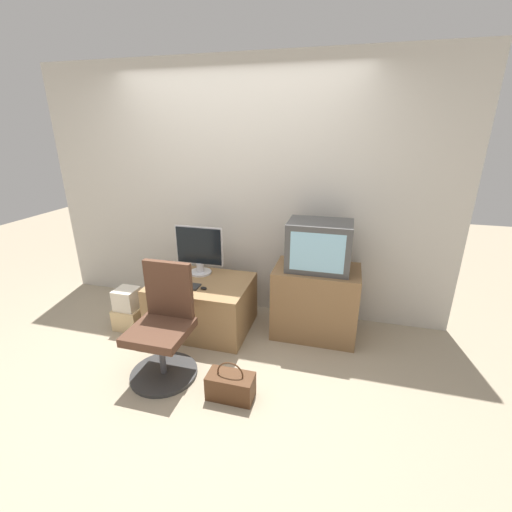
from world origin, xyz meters
name	(u,v)px	position (x,y,z in m)	size (l,w,h in m)	color
ground_plane	(194,377)	(0.00, 0.00, 0.00)	(12.00, 12.00, 0.00)	tan
wall_back	(239,193)	(0.00, 1.32, 1.30)	(4.40, 0.05, 2.60)	beige
desk	(203,304)	(-0.23, 0.74, 0.26)	(0.96, 0.73, 0.52)	#937047
side_stand	(315,301)	(0.89, 0.93, 0.35)	(0.80, 0.51, 0.70)	olive
main_monitor	(199,250)	(-0.32, 0.94, 0.77)	(0.51, 0.23, 0.50)	silver
keyboard	(183,285)	(-0.35, 0.60, 0.52)	(0.32, 0.13, 0.01)	#2D2D2D
mouse	(204,288)	(-0.13, 0.58, 0.53)	(0.06, 0.04, 0.03)	black
crt_tv	(319,246)	(0.89, 0.93, 0.93)	(0.58, 0.41, 0.45)	#474747
office_chair	(164,331)	(-0.25, 0.02, 0.39)	(0.55, 0.55, 0.94)	#333333
cardboard_box_lower	(130,317)	(-0.96, 0.54, 0.11)	(0.27, 0.25, 0.22)	#D1B27F
cardboard_box_upper	(127,299)	(-0.96, 0.54, 0.32)	(0.22, 0.21, 0.21)	beige
handbag	(231,386)	(0.37, -0.13, 0.10)	(0.36, 0.18, 0.32)	#4C2D19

